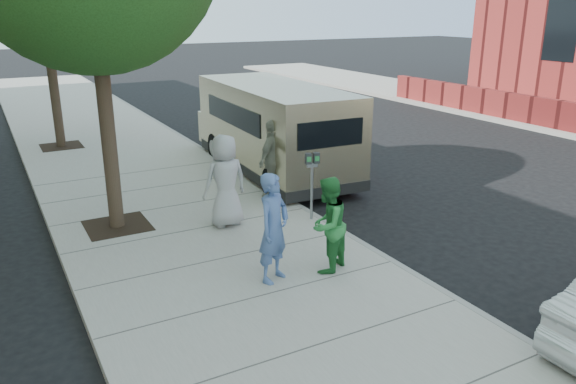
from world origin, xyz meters
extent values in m
plane|color=black|center=(0.00, 0.00, 0.00)|extent=(120.00, 120.00, 0.00)
cube|color=gray|center=(-1.00, 0.00, 0.07)|extent=(5.00, 60.00, 0.15)
cube|color=gray|center=(1.44, 0.00, 0.07)|extent=(0.12, 60.00, 0.16)
cube|color=black|center=(-2.30, 2.40, 0.15)|extent=(1.20, 1.20, 0.01)
cylinder|color=#38281E|center=(-2.30, 2.40, 2.13)|extent=(0.28, 0.28, 3.96)
cube|color=black|center=(-2.30, 10.00, 0.15)|extent=(1.20, 1.20, 0.01)
cylinder|color=#38281E|center=(-2.30, 10.00, 1.91)|extent=(0.28, 0.28, 3.52)
cylinder|color=gray|center=(1.25, 0.88, 0.70)|extent=(0.05, 0.05, 1.10)
cube|color=gray|center=(1.25, 0.88, 1.29)|extent=(0.22, 0.10, 0.08)
cube|color=#2D2D30|center=(1.17, 0.89, 1.42)|extent=(0.13, 0.12, 0.22)
cube|color=#2D2D30|center=(1.33, 0.86, 1.42)|extent=(0.13, 0.12, 0.22)
cube|color=#C0B08A|center=(2.33, 4.58, 1.29)|extent=(2.41, 5.89, 2.14)
cube|color=#C0B08A|center=(2.48, 7.74, 0.76)|extent=(2.00, 0.68, 0.91)
cube|color=black|center=(2.20, 1.68, 1.66)|extent=(1.61, 0.09, 0.59)
cylinder|color=black|center=(1.48, 6.53, 0.41)|extent=(0.32, 0.83, 0.82)
cylinder|color=black|center=(3.36, 6.45, 0.41)|extent=(0.32, 0.83, 0.82)
cylinder|color=black|center=(1.29, 2.60, 0.41)|extent=(0.32, 0.83, 0.82)
cylinder|color=black|center=(3.18, 2.51, 0.41)|extent=(0.32, 0.83, 0.82)
imported|color=#4A669E|center=(-0.64, -1.12, 1.02)|extent=(0.76, 0.67, 1.74)
imported|color=#2A8139|center=(0.27, -1.23, 0.94)|extent=(0.96, 0.90, 1.58)
imported|color=#A7A7AA|center=(-0.38, 1.41, 1.06)|extent=(0.92, 0.63, 1.82)
imported|color=gray|center=(1.20, 2.45, 1.04)|extent=(1.12, 0.91, 1.79)
camera|label=1|loc=(-4.31, -8.24, 4.25)|focal=35.00mm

